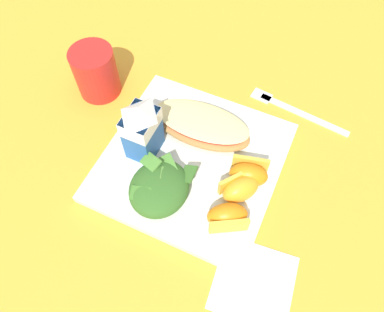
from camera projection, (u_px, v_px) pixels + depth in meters
ground at (192, 164)px, 0.62m from camera, size 3.00×3.00×0.00m
white_plate at (192, 162)px, 0.61m from camera, size 0.28×0.28×0.02m
cheesy_pizza_bread at (202, 126)px, 0.62m from camera, size 0.09×0.17×0.04m
green_salad_pile at (159, 188)px, 0.56m from camera, size 0.11×0.09×0.04m
milk_carton at (142, 128)px, 0.56m from camera, size 0.06×0.04×0.11m
orange_wedge_front at (227, 217)px, 0.53m from camera, size 0.06×0.07×0.04m
orange_wedge_middle at (240, 188)px, 0.56m from camera, size 0.07×0.06×0.04m
orange_wedge_rear at (249, 172)px, 0.57m from camera, size 0.05×0.07×0.04m
paper_napkin at (254, 282)px, 0.52m from camera, size 0.12×0.12×0.00m
metal_fork at (291, 108)px, 0.68m from camera, size 0.04×0.19×0.01m
drinking_red_cup at (96, 72)px, 0.66m from camera, size 0.08×0.08×0.09m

